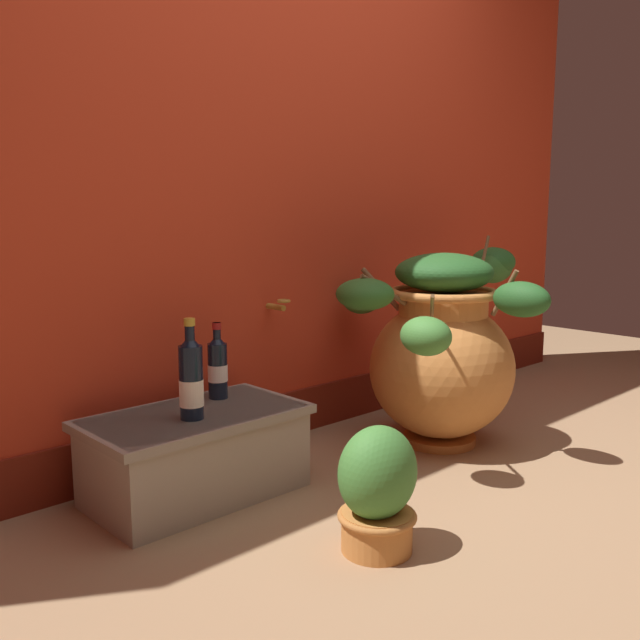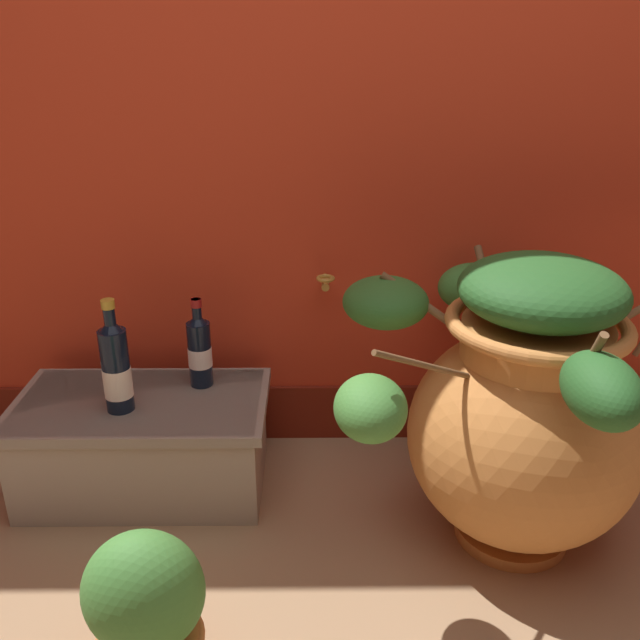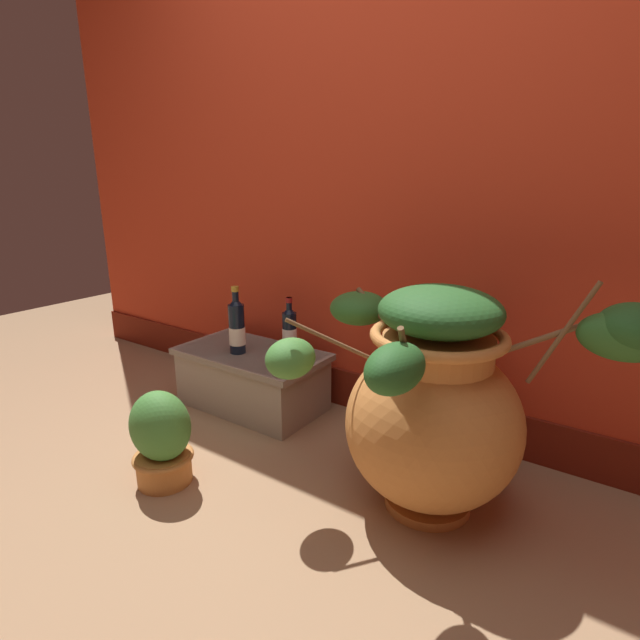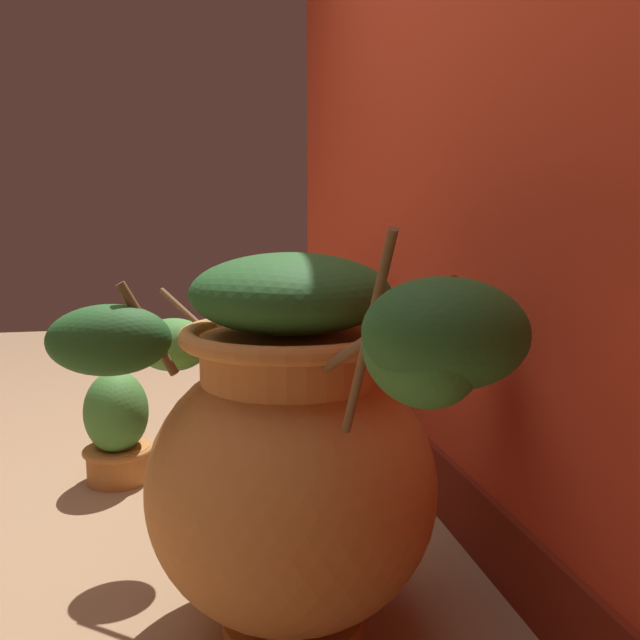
{
  "view_description": "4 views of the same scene",
  "coord_description": "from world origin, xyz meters",
  "views": [
    {
      "loc": [
        -1.84,
        -1.1,
        0.97
      ],
      "look_at": [
        -0.19,
        0.65,
        0.59
      ],
      "focal_mm": 38.73,
      "sensor_mm": 36.0,
      "label": 1
    },
    {
      "loc": [
        -0.1,
        -0.91,
        1.27
      ],
      "look_at": [
        -0.08,
        0.7,
        0.6
      ],
      "focal_mm": 37.92,
      "sensor_mm": 36.0,
      "label": 2
    },
    {
      "loc": [
        1.0,
        -0.88,
        1.14
      ],
      "look_at": [
        -0.17,
        0.79,
        0.54
      ],
      "focal_mm": 27.86,
      "sensor_mm": 36.0,
      "label": 3
    },
    {
      "loc": [
        1.71,
        0.39,
        0.87
      ],
      "look_at": [
        -0.08,
        0.75,
        0.58
      ],
      "focal_mm": 36.66,
      "sensor_mm": 36.0,
      "label": 4
    }
  ],
  "objects": [
    {
      "name": "back_wall",
      "position": [
        -0.0,
        1.2,
        1.29
      ],
      "size": [
        4.4,
        0.33,
        2.6
      ],
      "color": "red",
      "rests_on": "ground_plane"
    },
    {
      "name": "stone_ledge",
      "position": [
        -0.61,
        0.83,
        0.16
      ],
      "size": [
        0.74,
        0.42,
        0.3
      ],
      "color": "#9E9384",
      "rests_on": "ground_plane"
    },
    {
      "name": "terracotta_urn",
      "position": [
        0.45,
        0.59,
        0.41
      ],
      "size": [
        1.13,
        0.92,
        0.86
      ],
      "color": "#CC7F3D",
      "rests_on": "ground_plane"
    },
    {
      "name": "wine_bottle_left",
      "position": [
        -0.44,
        0.93,
        0.42
      ],
      "size": [
        0.07,
        0.07,
        0.28
      ],
      "color": "black",
      "rests_on": "stone_ledge"
    },
    {
      "name": "wine_bottle_middle",
      "position": [
        -0.65,
        0.78,
        0.43
      ],
      "size": [
        0.08,
        0.08,
        0.33
      ],
      "color": "black",
      "rests_on": "stone_ledge"
    },
    {
      "name": "ground_plane",
      "position": [
        0.0,
        0.0,
        0.0
      ],
      "size": [
        7.0,
        7.0,
        0.0
      ],
      "primitive_type": "plane",
      "color": "#9E7A56"
    },
    {
      "name": "potted_shrub",
      "position": [
        -0.44,
        0.14,
        0.18
      ],
      "size": [
        0.25,
        0.23,
        0.37
      ],
      "color": "#CC7F3D",
      "rests_on": "ground_plane"
    }
  ]
}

